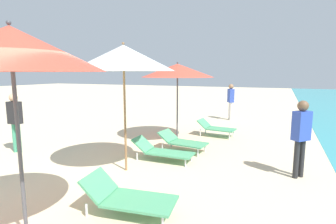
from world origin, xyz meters
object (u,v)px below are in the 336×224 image
Objects in this scene: person_walking_near at (231,98)px; lounger_second_shoreside at (162,151)px; lounger_nearest_shoreside at (128,196)px; lounger_farthest_inland at (182,141)px; lounger_farthest_shoreside at (216,128)px; umbrella_farthest at (177,71)px; umbrella_second at (124,58)px; person_walking_far at (301,131)px; person_walking_mid at (15,117)px; umbrella_nearest at (11,49)px.

lounger_second_shoreside is at bearing 54.23° from person_walking_near.
lounger_nearest_shoreside is 3.56m from lounger_farthest_inland.
umbrella_farthest is at bearing -127.24° from lounger_farthest_shoreside.
umbrella_second is 1.69× the size of person_walking_near.
lounger_nearest_shoreside is 0.53× the size of umbrella_second.
person_walking_far reaches higher than lounger_farthest_inland.
lounger_farthest_inland is 4.76m from person_walking_mid.
lounger_farthest_shoreside is (1.04, 1.12, -2.01)m from umbrella_farthest.
person_walking_near reaches higher than person_walking_mid.
person_walking_far is (2.98, -0.81, 0.73)m from lounger_farthest_inland.
umbrella_second is 3.01m from umbrella_farthest.
person_walking_far is at bearing 1.40° from lounger_second_shoreside.
person_walking_near is at bearing 97.95° from lounger_farthest_shoreside.
person_walking_mid is at bearing -129.11° from person_walking_far.
person_walking_mid reaches higher than lounger_second_shoreside.
lounger_second_shoreside reaches higher than lounger_farthest_inland.
umbrella_nearest is at bearing -91.99° from lounger_farthest_shoreside.
umbrella_nearest reaches higher than person_walking_mid.
person_walking_mid is (-4.07, -1.00, 0.76)m from lounger_second_shoreside.
umbrella_farthest is 2.36m from lounger_farthest_inland.
lounger_second_shoreside is 0.93× the size of person_walking_near.
umbrella_farthest is 4.93m from person_walking_near.
person_walking_mid is at bearing -179.38° from umbrella_second.
lounger_nearest_shoreside is at bearing -85.14° from lounger_farthest_shoreside.
umbrella_second reaches higher than lounger_nearest_shoreside.
lounger_farthest_inland is 0.85× the size of person_walking_far.
person_walking_far is at bearing -8.67° from lounger_farthest_inland.
umbrella_nearest is 5.78m from umbrella_farthest.
lounger_nearest_shoreside is 0.92× the size of person_walking_mid.
lounger_farthest_shoreside is 0.95× the size of lounger_farthest_inland.
person_walking_mid is (-3.60, -0.04, -1.54)m from umbrella_second.
umbrella_farthest is 4.23m from person_walking_far.
person_walking_near is (-0.13, 3.56, 0.74)m from lounger_farthest_shoreside.
person_walking_near is 7.07m from person_walking_far.
umbrella_second is at bearing -121.13° from person_walking_far.
umbrella_nearest reaches higher than lounger_second_shoreside.
umbrella_nearest is 2.00× the size of lounger_farthest_inland.
umbrella_farthest is at bearing 47.78° from person_walking_near.
umbrella_nearest is 1.71× the size of person_walking_mid.
umbrella_nearest is at bearing -89.02° from umbrella_farthest.
umbrella_second is at bearing -102.48° from lounger_farthest_inland.
umbrella_farthest is 4.96m from person_walking_mid.
umbrella_second is at bearing -91.77° from person_walking_mid.
umbrella_second is at bearing -99.64° from lounger_farthest_shoreside.
umbrella_nearest is 4.39m from lounger_second_shoreside.
umbrella_nearest is 1.85× the size of lounger_nearest_shoreside.
person_walking_near reaches higher than person_walking_far.
umbrella_nearest reaches higher than umbrella_farthest.
umbrella_farthest is at bearing 124.93° from lounger_farthest_inland.
person_walking_near is (0.81, 10.45, -1.48)m from umbrella_nearest.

